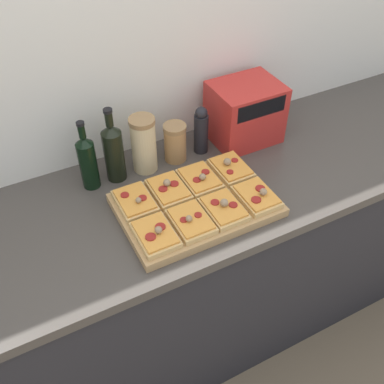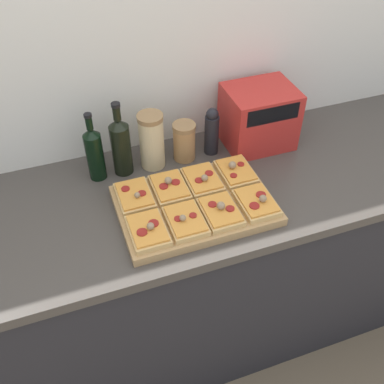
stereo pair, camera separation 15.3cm
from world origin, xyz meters
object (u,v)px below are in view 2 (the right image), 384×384
Objects in this scene: cutting_board at (195,205)px; olive_oil_bottle at (94,152)px; toaster_oven at (259,117)px; grain_jar_tall at (152,141)px; pepper_mill at (212,131)px; grain_jar_short at (184,141)px; wine_bottle at (121,145)px.

olive_oil_bottle is at bearing 134.78° from cutting_board.
olive_oil_bottle is at bearing 179.92° from toaster_oven.
toaster_oven reaches higher than grain_jar_tall.
olive_oil_bottle reaches higher than pepper_mill.
olive_oil_bottle is 1.23× the size of grain_jar_tall.
olive_oil_bottle reaches higher than cutting_board.
pepper_mill is at bearing -0.00° from grain_jar_short.
grain_jar_tall is at bearing 103.55° from cutting_board.
cutting_board is at bearing -76.45° from grain_jar_tall.
grain_jar_short is 0.11m from pepper_mill.
grain_jar_tall reaches higher than grain_jar_short.
wine_bottle reaches higher than pepper_mill.
wine_bottle reaches higher than grain_jar_short.
grain_jar_tall is at bearing -180.00° from grain_jar_short.
pepper_mill is (0.35, 0.00, -0.02)m from wine_bottle.
olive_oil_bottle is 0.93× the size of wine_bottle.
pepper_mill is 0.69× the size of toaster_oven.
grain_jar_tall is at bearing 180.00° from pepper_mill.
toaster_oven reaches higher than pepper_mill.
grain_jar_short is (0.24, 0.00, -0.04)m from wine_bottle.
wine_bottle is at bearing 179.91° from toaster_oven.
cutting_board is 1.78× the size of wine_bottle.
wine_bottle is at bearing -180.00° from grain_jar_tall.
olive_oil_bottle is 0.45m from pepper_mill.
olive_oil_bottle is at bearing 180.00° from wine_bottle.
olive_oil_bottle is (-0.28, 0.28, 0.10)m from cutting_board.
cutting_board is 0.31m from grain_jar_tall.
wine_bottle is 0.12m from grain_jar_tall.
toaster_oven is (0.20, -0.00, 0.02)m from pepper_mill.
cutting_board is at bearing -45.22° from olive_oil_bottle.
olive_oil_bottle is 0.65m from toaster_oven.
grain_jar_tall is at bearing 0.00° from olive_oil_bottle.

